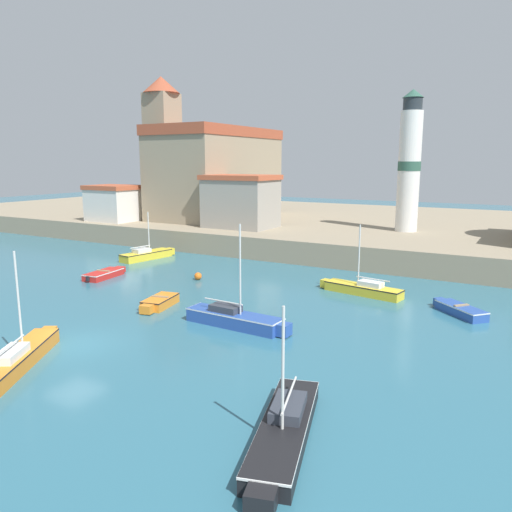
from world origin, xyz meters
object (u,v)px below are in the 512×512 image
sailboat_orange_2 (19,357)px  sailboat_yellow_5 (147,254)px  sailboat_yellow_0 (362,288)px  harbor_shed_mid_row (114,203)px  harbor_shed_near_wharf (241,201)px  sailboat_blue_7 (235,318)px  dinghy_red_1 (105,274)px  dinghy_orange_3 (159,302)px  dinghy_blue_6 (460,310)px  lighthouse (409,164)px  sailboat_black_4 (284,429)px  church (211,169)px  mooring_buoy (198,276)px

sailboat_orange_2 → sailboat_yellow_5: (-11.93, 21.75, 0.01)m
sailboat_yellow_0 → harbor_shed_mid_row: (-33.43, 10.29, 3.78)m
harbor_shed_near_wharf → sailboat_blue_7: bearing=-59.5°
dinghy_red_1 → dinghy_orange_3: (9.10, -4.17, 0.04)m
dinghy_red_1 → dinghy_blue_6: 25.92m
dinghy_blue_6 → lighthouse: size_ratio=0.25×
sailboat_orange_2 → sailboat_black_4: sailboat_orange_2 is taller
sailboat_yellow_0 → dinghy_red_1: (-19.22, -5.05, -0.13)m
sailboat_yellow_0 → sailboat_black_4: (3.44, -18.98, -0.02)m
sailboat_orange_2 → church: (-16.67, 39.28, 7.57)m
sailboat_black_4 → harbor_shed_mid_row: size_ratio=1.26×
church → sailboat_black_4: bearing=-52.7°
dinghy_red_1 → lighthouse: 30.54m
dinghy_red_1 → dinghy_orange_3: 10.01m
sailboat_blue_7 → mooring_buoy: size_ratio=11.14×
church → dinghy_red_1: bearing=-74.5°
dinghy_blue_6 → dinghy_orange_3: bearing=-155.4°
dinghy_orange_3 → mooring_buoy: bearing=107.3°
sailboat_yellow_0 → church: size_ratio=0.33×
sailboat_orange_2 → harbor_shed_mid_row: harbor_shed_mid_row is taller
sailboat_blue_7 → church: bearing=126.5°
dinghy_red_1 → sailboat_yellow_5: sailboat_yellow_5 is taller
dinghy_red_1 → harbor_shed_mid_row: harbor_shed_mid_row is taller
sailboat_yellow_0 → sailboat_orange_2: size_ratio=0.94×
sailboat_yellow_5 → lighthouse: size_ratio=0.43×
sailboat_yellow_0 → sailboat_orange_2: sailboat_orange_2 is taller
dinghy_orange_3 → mooring_buoy: dinghy_orange_3 is taller
sailboat_yellow_0 → sailboat_black_4: size_ratio=0.85×
dinghy_blue_6 → sailboat_blue_7: size_ratio=0.54×
sailboat_orange_2 → sailboat_blue_7: sailboat_blue_7 is taller
sailboat_yellow_0 → dinghy_orange_3: size_ratio=1.71×
lighthouse → dinghy_red_1: bearing=-127.3°
sailboat_black_4 → harbor_shed_near_wharf: size_ratio=0.97×
sailboat_black_4 → sailboat_yellow_5: sailboat_black_4 is taller
dinghy_blue_6 → mooring_buoy: bearing=-178.6°
dinghy_orange_3 → sailboat_blue_7: sailboat_blue_7 is taller
harbor_shed_mid_row → sailboat_orange_2: bearing=-51.1°
sailboat_yellow_5 → dinghy_blue_6: bearing=-8.0°
sailboat_black_4 → mooring_buoy: sailboat_black_4 is taller
sailboat_yellow_0 → sailboat_yellow_5: sailboat_yellow_0 is taller
church → mooring_buoy: bearing=-57.8°
dinghy_orange_3 → church: bearing=118.9°
church → harbor_shed_mid_row: (-7.29, -9.56, -3.81)m
sailboat_black_4 → sailboat_blue_7: (-7.44, 8.92, 0.08)m
dinghy_red_1 → church: size_ratio=0.23×
sailboat_orange_2 → sailboat_blue_7: 10.85m
sailboat_yellow_5 → church: (-4.75, 17.53, 7.56)m
sailboat_yellow_0 → dinghy_orange_3: bearing=-137.7°
sailboat_orange_2 → dinghy_blue_6: (15.94, 17.81, -0.12)m
church → lighthouse: bearing=-3.6°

